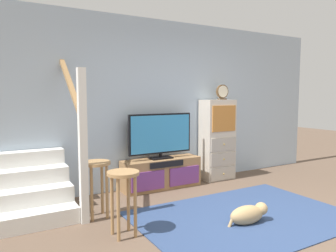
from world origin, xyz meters
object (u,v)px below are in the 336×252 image
desk_clock (222,92)px  bar_stool_far (97,176)px  media_console (161,173)px  television (161,135)px  dog (249,214)px  bar_stool_near (123,188)px  side_cabinet (217,140)px

desk_clock → bar_stool_far: (-2.48, -0.69, -1.03)m
media_console → television: (-0.00, 0.02, 0.62)m
dog → television: bearing=96.3°
bar_stool_near → media_console: bearing=48.7°
media_console → dog: 1.78m
side_cabinet → bar_stool_far: 2.51m
side_cabinet → bar_stool_far: size_ratio=2.04×
bar_stool_far → dog: bar_stool_far is taller
television → bar_stool_near: bearing=-130.8°
bar_stool_near → bar_stool_far: bar_stool_near is taller
media_console → bar_stool_far: 1.47m
television → dog: size_ratio=2.01×
media_console → bar_stool_far: size_ratio=1.88×
side_cabinet → dog: side_cabinet is taller
television → bar_stool_near: television is taller
desk_clock → bar_stool_near: bearing=-150.8°
media_console → bar_stool_near: 1.81m
side_cabinet → dog: 2.09m
media_console → television: size_ratio=1.19×
bar_stool_far → side_cabinet: bearing=16.4°
television → side_cabinet: (1.14, -0.01, -0.16)m
side_cabinet → bar_stool_near: bearing=-149.7°
desk_clock → bar_stool_near: desk_clock is taller
bar_stool_near → dog: bar_stool_near is taller
media_console → desk_clock: size_ratio=4.92×
side_cabinet → dog: bearing=-117.8°
media_console → side_cabinet: size_ratio=0.92×
media_console → bar_stool_near: size_ratio=1.86×
side_cabinet → bar_stool_near: 2.69m
television → dog: bearing=-83.7°
side_cabinet → bar_stool_near: side_cabinet is taller
bar_stool_far → desk_clock: bearing=15.6°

